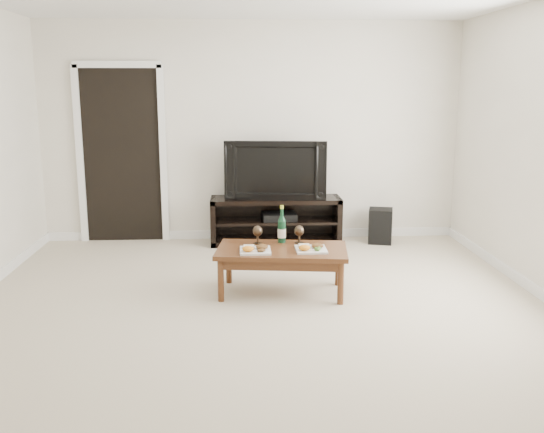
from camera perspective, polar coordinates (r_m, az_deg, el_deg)
The scene contains 13 objects.
floor at distance 4.92m, azimuth -1.01°, elevation -9.89°, with size 5.50×5.50×0.00m, color beige.
back_wall at distance 7.35m, azimuth -1.92°, elevation 7.91°, with size 5.00×0.04×2.60m, color silver.
doorway at distance 7.46m, azimuth -13.94°, elevation 5.51°, with size 0.90×0.02×2.05m, color black.
media_console at distance 7.24m, azimuth 0.35°, elevation -0.36°, with size 1.54×0.45×0.55m, color black.
television at distance 7.13m, azimuth 0.36°, elevation 4.48°, with size 1.18×0.16×0.68m, color black.
av_receiver at distance 7.22m, azimuth 0.68°, elevation 0.02°, with size 0.40×0.30×0.08m, color black.
subwoofer at distance 7.37m, azimuth 10.16°, elevation -0.86°, with size 0.27×0.27×0.41m, color black.
coffee_table at distance 5.51m, azimuth 0.93°, elevation -5.12°, with size 1.16×0.63×0.42m, color #553117.
plate_left at distance 5.33m, azimuth -1.59°, elevation -2.97°, with size 0.27×0.27×0.07m, color white.
plate_right at distance 5.38m, azimuth 3.69°, elevation -2.86°, with size 0.27×0.27×0.07m, color white.
wine_bottle at distance 5.62m, azimuth 0.93°, elevation -0.70°, with size 0.07×0.07×0.35m, color #0E331D.
goblet_left at distance 5.59m, azimuth -1.36°, elevation -1.72°, with size 0.09×0.09×0.17m, color #36291D, non-canonical shape.
goblet_right at distance 5.60m, azimuth 2.57°, elevation -1.69°, with size 0.09×0.09×0.17m, color #36291D, non-canonical shape.
Camera 1 is at (-0.18, -4.55, 1.85)m, focal length 40.00 mm.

